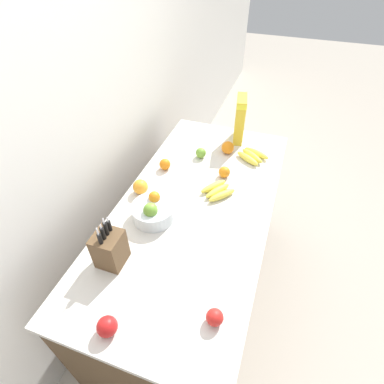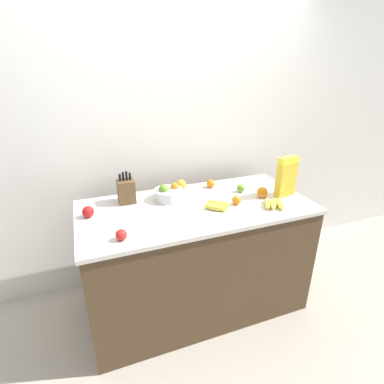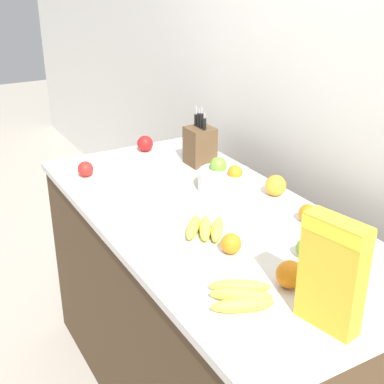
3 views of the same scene
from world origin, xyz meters
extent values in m
plane|color=#B2A899|center=(0.00, 0.00, 0.00)|extent=(14.00, 14.00, 0.00)
cube|color=silver|center=(0.00, 0.63, 1.30)|extent=(9.00, 0.06, 2.60)
cube|color=#4C3823|center=(0.00, 0.00, 0.45)|extent=(1.70, 0.79, 0.91)
cube|color=beige|center=(0.00, 0.00, 0.92)|extent=(1.73, 0.82, 0.03)
cube|color=brown|center=(-0.48, 0.24, 1.03)|extent=(0.12, 0.12, 0.18)
cylinder|color=black|center=(-0.51, 0.24, 1.14)|extent=(0.02, 0.02, 0.05)
cube|color=silver|center=(-0.51, 0.24, 1.19)|extent=(0.01, 0.00, 0.04)
cylinder|color=black|center=(-0.49, 0.24, 1.15)|extent=(0.02, 0.02, 0.06)
cube|color=silver|center=(-0.49, 0.24, 1.19)|extent=(0.01, 0.00, 0.02)
cylinder|color=black|center=(-0.46, 0.24, 1.15)|extent=(0.02, 0.02, 0.07)
cube|color=silver|center=(-0.46, 0.24, 1.20)|extent=(0.01, 0.00, 0.03)
cylinder|color=black|center=(-0.44, 0.24, 1.14)|extent=(0.02, 0.02, 0.05)
cube|color=silver|center=(-0.44, 0.24, 1.18)|extent=(0.01, 0.00, 0.03)
cube|color=gold|center=(0.73, -0.07, 1.10)|extent=(0.18, 0.09, 0.32)
cube|color=yellow|center=(0.73, -0.07, 1.23)|extent=(0.19, 0.10, 0.04)
cylinder|color=silver|center=(-0.16, 0.18, 0.98)|extent=(0.22, 0.22, 0.08)
sphere|color=orange|center=(-0.11, 0.19, 1.03)|extent=(0.06, 0.06, 0.06)
sphere|color=#6B9E33|center=(-0.20, 0.17, 1.03)|extent=(0.07, 0.07, 0.07)
ellipsoid|color=yellow|center=(0.10, -0.12, 0.96)|extent=(0.16, 0.14, 0.04)
ellipsoid|color=yellow|center=(0.13, -0.09, 0.96)|extent=(0.17, 0.13, 0.04)
ellipsoid|color=yellow|center=(0.16, -0.06, 0.96)|extent=(0.17, 0.14, 0.04)
ellipsoid|color=yellow|center=(0.57, -0.24, 0.96)|extent=(0.11, 0.18, 0.04)
ellipsoid|color=yellow|center=(0.53, -0.21, 0.96)|extent=(0.14, 0.17, 0.04)
ellipsoid|color=yellow|center=(0.49, -0.19, 0.96)|extent=(0.13, 0.18, 0.04)
sphere|color=red|center=(-0.77, 0.09, 0.98)|extent=(0.08, 0.08, 0.08)
sphere|color=red|center=(-0.60, -0.28, 0.97)|extent=(0.07, 0.07, 0.07)
sphere|color=#6B9E33|center=(0.43, 0.11, 0.97)|extent=(0.07, 0.07, 0.07)
sphere|color=orange|center=(-0.01, 0.33, 0.98)|extent=(0.09, 0.09, 0.09)
sphere|color=orange|center=(0.54, -0.05, 0.98)|extent=(0.08, 0.08, 0.08)
sphere|color=orange|center=(0.24, 0.28, 0.97)|extent=(0.07, 0.07, 0.07)
sphere|color=orange|center=(0.29, -0.09, 0.97)|extent=(0.07, 0.07, 0.07)
camera|label=1|loc=(-1.12, -0.37, 2.12)|focal=28.00mm
camera|label=2|loc=(-0.74, -1.87, 1.92)|focal=28.00mm
camera|label=3|loc=(1.57, -0.97, 1.85)|focal=50.00mm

